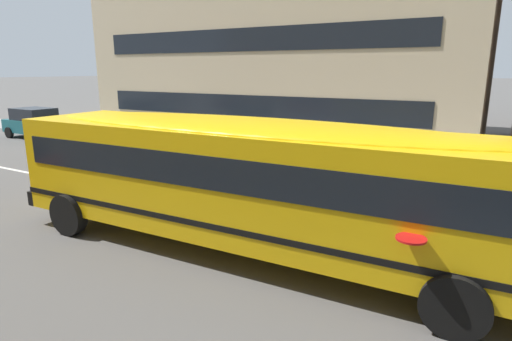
{
  "coord_description": "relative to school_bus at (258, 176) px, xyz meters",
  "views": [
    {
      "loc": [
        4.93,
        -8.82,
        3.72
      ],
      "look_at": [
        0.33,
        -0.88,
        1.51
      ],
      "focal_mm": 29.48,
      "sensor_mm": 36.0,
      "label": 1
    }
  ],
  "objects": [
    {
      "name": "ground_plane",
      "position": [
        -0.87,
        1.75,
        -1.65
      ],
      "size": [
        400.0,
        400.0,
        0.0
      ],
      "primitive_type": "plane",
      "color": "#54514F"
    },
    {
      "name": "lane_centreline",
      "position": [
        -0.87,
        1.75,
        -1.65
      ],
      "size": [
        110.0,
        0.16,
        0.01
      ],
      "primitive_type": "cube",
      "color": "silver",
      "rests_on": "ground_plane"
    },
    {
      "name": "sidewalk_far",
      "position": [
        -0.87,
        9.57,
        -1.64
      ],
      "size": [
        120.0,
        3.0,
        0.01
      ],
      "primitive_type": "cube",
      "color": "gray",
      "rests_on": "ground_plane"
    },
    {
      "name": "parked_car_teal_end_of_row",
      "position": [
        -18.14,
        6.93,
        -0.81
      ],
      "size": [
        3.92,
        1.92,
        1.64
      ],
      "rotation": [
        0.0,
        0.0,
        -0.01
      ],
      "color": "#195B66",
      "rests_on": "ground_plane"
    },
    {
      "name": "parked_car_white_by_hydrant",
      "position": [
        -9.12,
        6.87,
        -0.81
      ],
      "size": [
        3.97,
        2.03,
        1.64
      ],
      "rotation": [
        0.0,
        0.0,
        -0.05
      ],
      "color": "silver",
      "rests_on": "ground_plane"
    },
    {
      "name": "school_bus",
      "position": [
        0.0,
        0.0,
        0.0
      ],
      "size": [
        12.49,
        2.97,
        2.78
      ],
      "rotation": [
        0.0,
        0.0,
        0.03
      ],
      "color": "yellow",
      "rests_on": "ground_plane"
    }
  ]
}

